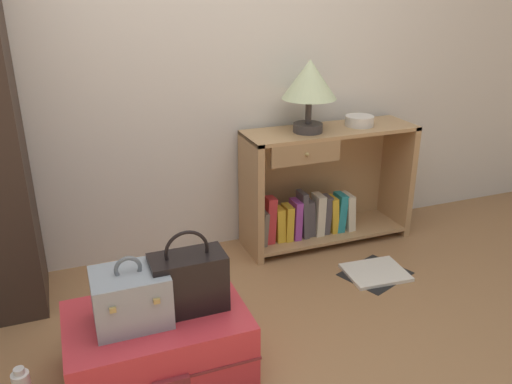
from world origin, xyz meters
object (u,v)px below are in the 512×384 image
Objects in this scene: bookshelf at (321,190)px; open_book_on_floor at (375,273)px; bowl at (359,121)px; handbag at (188,281)px; suitcase_large at (158,343)px; table_lamp at (310,83)px; train_case at (131,297)px.

bookshelf reaches higher than open_book_on_floor.
bowl is at bearing -3.38° from bookshelf.
handbag is at bearing -163.10° from open_book_on_floor.
bowl is 0.40× the size of open_book_on_floor.
suitcase_large is at bearing -149.56° from bowl.
table_lamp is 1.16× the size of handbag.
bowl is 0.23× the size of suitcase_large.
bookshelf is 0.61m from open_book_on_floor.
table_lamp is 1.56m from train_case.
table_lamp is 1.42× the size of train_case.
table_lamp is at bearing 35.58° from train_case.
open_book_on_floor is (1.15, 0.35, -0.40)m from handbag.
table_lamp reaches higher than bowl.
train_case is at bearing -165.53° from open_book_on_floor.
bowl is (0.23, -0.01, 0.42)m from bookshelf.
bookshelf reaches higher than handbag.
bowl is 0.48× the size of handbag.
handbag is at bearing -1.62° from suitcase_large.
suitcase_large is 0.27m from train_case.
open_book_on_floor is at bearing -79.08° from bookshelf.
bookshelf is at bearing 13.75° from table_lamp.
train_case is at bearing -172.97° from suitcase_large.
handbag is 1.26m from open_book_on_floor.
open_book_on_floor is (1.38, 0.36, -0.38)m from train_case.
bowl reaches higher than handbag.
train_case is 0.68× the size of open_book_on_floor.
table_lamp is at bearing 37.43° from suitcase_large.
bookshelf is 1.36m from handbag.
handbag is 0.83× the size of open_book_on_floor.
handbag reaches higher than train_case.
bookshelf is 1.43× the size of suitcase_large.
bookshelf is at bearing 176.62° from bowl.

